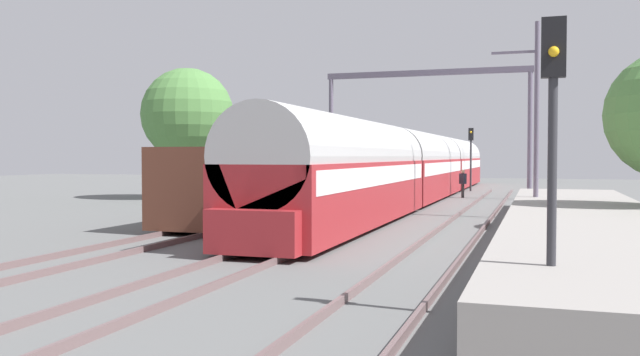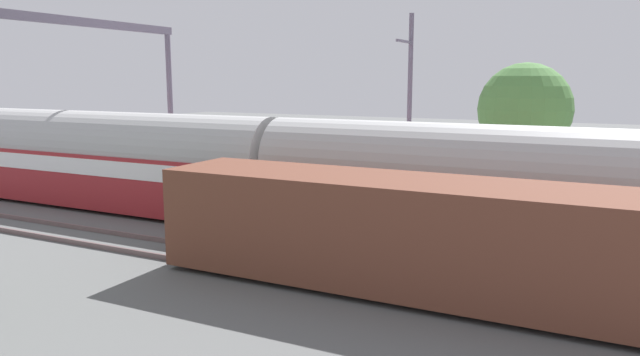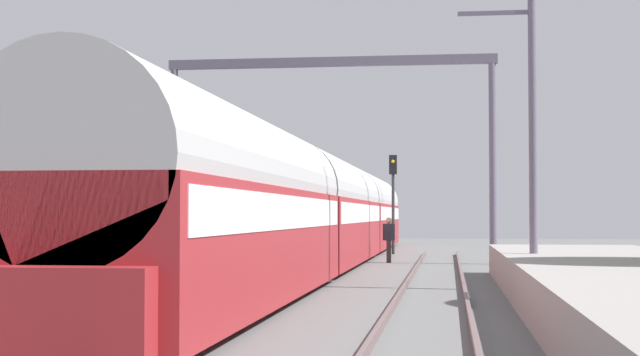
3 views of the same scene
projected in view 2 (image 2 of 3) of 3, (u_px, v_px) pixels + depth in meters
The scene contains 10 objects.
ground at pixel (639, 274), 16.32m from camera, with size 120.00×120.00×0.00m, color #5F6060.
track_west at pixel (639, 271), 16.31m from camera, with size 1.52×60.00×0.16m.
track_east at pixel (635, 236), 19.95m from camera, with size 1.52×60.00×0.16m.
platform at pixel (578, 199), 24.14m from camera, with size 4.40×28.00×0.90m.
passenger_train at pixel (107, 160), 24.63m from camera, with size 2.93×49.20×3.82m.
freight_car at pixel (405, 234), 14.80m from camera, with size 2.80×13.00×2.70m.
person_crossing at pixel (107, 171), 27.76m from camera, with size 0.46×0.43×1.73m.
catenary_gantry at pixel (71, 71), 24.79m from camera, with size 12.65×0.28×7.86m.
catenary_pole_east_mid at pixel (409, 106), 25.20m from camera, with size 1.90×0.20×8.00m.
tree_east_background at pixel (525, 109), 27.20m from camera, with size 4.25×4.25×6.04m.
Camera 2 is at (-17.93, 0.93, 5.32)m, focal length 33.25 mm.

